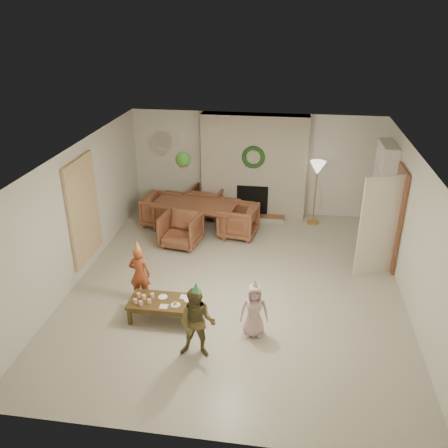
% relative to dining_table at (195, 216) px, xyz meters
% --- Properties ---
extents(floor, '(7.00, 7.00, 0.00)m').
position_rel_dining_table_xyz_m(floor, '(1.25, -2.23, -0.33)').
color(floor, '#B7B29E').
rests_on(floor, ground).
extents(ceiling, '(7.00, 7.00, 0.00)m').
position_rel_dining_table_xyz_m(ceiling, '(1.25, -2.23, 2.17)').
color(ceiling, white).
rests_on(ceiling, wall_back).
extents(wall_back, '(7.00, 0.00, 7.00)m').
position_rel_dining_table_xyz_m(wall_back, '(1.25, 1.27, 0.92)').
color(wall_back, silver).
rests_on(wall_back, floor).
extents(wall_front, '(7.00, 0.00, 7.00)m').
position_rel_dining_table_xyz_m(wall_front, '(1.25, -5.73, 0.92)').
color(wall_front, silver).
rests_on(wall_front, floor).
extents(wall_left, '(0.00, 7.00, 7.00)m').
position_rel_dining_table_xyz_m(wall_left, '(-1.75, -2.23, 0.92)').
color(wall_left, silver).
rests_on(wall_left, floor).
extents(wall_right, '(0.00, 7.00, 7.00)m').
position_rel_dining_table_xyz_m(wall_right, '(4.25, -2.23, 0.92)').
color(wall_right, silver).
rests_on(wall_right, floor).
extents(fireplace_mass, '(2.50, 0.40, 2.50)m').
position_rel_dining_table_xyz_m(fireplace_mass, '(1.25, 1.07, 0.92)').
color(fireplace_mass, '#5B3018').
rests_on(fireplace_mass, floor).
extents(fireplace_hearth, '(1.60, 0.30, 0.12)m').
position_rel_dining_table_xyz_m(fireplace_hearth, '(1.25, 0.72, -0.27)').
color(fireplace_hearth, brown).
rests_on(fireplace_hearth, floor).
extents(fireplace_firebox, '(0.75, 0.12, 0.75)m').
position_rel_dining_table_xyz_m(fireplace_firebox, '(1.25, 0.89, 0.12)').
color(fireplace_firebox, black).
rests_on(fireplace_firebox, floor).
extents(fireplace_wreath, '(0.54, 0.10, 0.54)m').
position_rel_dining_table_xyz_m(fireplace_wreath, '(1.25, 0.84, 1.22)').
color(fireplace_wreath, '#184118').
rests_on(fireplace_wreath, fireplace_mass).
extents(floor_lamp_base, '(0.29, 0.29, 0.03)m').
position_rel_dining_table_xyz_m(floor_lamp_base, '(2.74, 0.77, -0.32)').
color(floor_lamp_base, gold).
rests_on(floor_lamp_base, floor).
extents(floor_lamp_post, '(0.03, 0.03, 1.38)m').
position_rel_dining_table_xyz_m(floor_lamp_post, '(2.74, 0.77, 0.38)').
color(floor_lamp_post, gold).
rests_on(floor_lamp_post, floor).
extents(floor_lamp_shade, '(0.37, 0.37, 0.31)m').
position_rel_dining_table_xyz_m(floor_lamp_shade, '(2.74, 0.77, 1.05)').
color(floor_lamp_shade, beige).
rests_on(floor_lamp_shade, floor_lamp_post).
extents(bookshelf_carcass, '(0.30, 1.00, 2.20)m').
position_rel_dining_table_xyz_m(bookshelf_carcass, '(4.09, 0.07, 0.77)').
color(bookshelf_carcass, white).
rests_on(bookshelf_carcass, floor).
extents(bookshelf_shelf_a, '(0.30, 0.92, 0.03)m').
position_rel_dining_table_xyz_m(bookshelf_shelf_a, '(4.07, 0.07, 0.12)').
color(bookshelf_shelf_a, white).
rests_on(bookshelf_shelf_a, bookshelf_carcass).
extents(bookshelf_shelf_b, '(0.30, 0.92, 0.03)m').
position_rel_dining_table_xyz_m(bookshelf_shelf_b, '(4.07, 0.07, 0.52)').
color(bookshelf_shelf_b, white).
rests_on(bookshelf_shelf_b, bookshelf_carcass).
extents(bookshelf_shelf_c, '(0.30, 0.92, 0.03)m').
position_rel_dining_table_xyz_m(bookshelf_shelf_c, '(4.07, 0.07, 0.92)').
color(bookshelf_shelf_c, white).
rests_on(bookshelf_shelf_c, bookshelf_carcass).
extents(bookshelf_shelf_d, '(0.30, 0.92, 0.03)m').
position_rel_dining_table_xyz_m(bookshelf_shelf_d, '(4.07, 0.07, 1.32)').
color(bookshelf_shelf_d, white).
rests_on(bookshelf_shelf_d, bookshelf_carcass).
extents(books_row_lower, '(0.20, 0.40, 0.24)m').
position_rel_dining_table_xyz_m(books_row_lower, '(4.05, -0.08, 0.26)').
color(books_row_lower, '#923C1B').
rests_on(books_row_lower, bookshelf_shelf_a).
extents(books_row_mid, '(0.20, 0.44, 0.24)m').
position_rel_dining_table_xyz_m(books_row_mid, '(4.05, 0.12, 0.66)').
color(books_row_mid, teal).
rests_on(books_row_mid, bookshelf_shelf_b).
extents(books_row_upper, '(0.20, 0.36, 0.22)m').
position_rel_dining_table_xyz_m(books_row_upper, '(4.05, -0.03, 1.05)').
color(books_row_upper, '#C27529').
rests_on(books_row_upper, bookshelf_shelf_c).
extents(door_frame, '(0.05, 0.86, 2.04)m').
position_rel_dining_table_xyz_m(door_frame, '(4.21, -1.03, 0.69)').
color(door_frame, brown).
rests_on(door_frame, floor).
extents(door_leaf, '(0.77, 0.32, 2.00)m').
position_rel_dining_table_xyz_m(door_leaf, '(3.83, -1.41, 0.67)').
color(door_leaf, beige).
rests_on(door_leaf, floor).
extents(curtain_panel, '(0.06, 1.20, 2.00)m').
position_rel_dining_table_xyz_m(curtain_panel, '(-1.71, -2.03, 0.92)').
color(curtain_panel, beige).
rests_on(curtain_panel, wall_left).
extents(dining_table, '(2.05, 1.36, 0.67)m').
position_rel_dining_table_xyz_m(dining_table, '(0.00, 0.00, 0.00)').
color(dining_table, brown).
rests_on(dining_table, floor).
extents(dining_chair_near, '(0.91, 0.93, 0.74)m').
position_rel_dining_table_xyz_m(dining_chair_near, '(-0.14, -0.82, 0.03)').
color(dining_chair_near, brown).
rests_on(dining_chair_near, floor).
extents(dining_chair_far, '(0.91, 0.93, 0.74)m').
position_rel_dining_table_xyz_m(dining_chair_far, '(0.14, 0.82, 0.03)').
color(dining_chair_far, brown).
rests_on(dining_chair_far, floor).
extents(dining_chair_left, '(0.93, 0.91, 0.74)m').
position_rel_dining_table_xyz_m(dining_chair_left, '(-0.82, 0.14, 0.03)').
color(dining_chair_left, brown).
rests_on(dining_chair_left, floor).
extents(dining_chair_right, '(0.93, 0.91, 0.74)m').
position_rel_dining_table_xyz_m(dining_chair_right, '(1.03, -0.17, 0.03)').
color(dining_chair_right, brown).
rests_on(dining_chair_right, floor).
extents(hanging_plant_cord, '(0.01, 0.01, 0.70)m').
position_rel_dining_table_xyz_m(hanging_plant_cord, '(-0.05, -0.73, 1.82)').
color(hanging_plant_cord, tan).
rests_on(hanging_plant_cord, ceiling).
extents(hanging_plant_pot, '(0.16, 0.16, 0.12)m').
position_rel_dining_table_xyz_m(hanging_plant_pot, '(-0.05, -0.73, 1.47)').
color(hanging_plant_pot, '#A03F33').
rests_on(hanging_plant_pot, hanging_plant_cord).
extents(hanging_plant_foliage, '(0.32, 0.32, 0.32)m').
position_rel_dining_table_xyz_m(hanging_plant_foliage, '(-0.05, -0.73, 1.59)').
color(hanging_plant_foliage, '#214B19').
rests_on(hanging_plant_foliage, hanging_plant_pot).
extents(coffee_table_top, '(1.15, 0.57, 0.05)m').
position_rel_dining_table_xyz_m(coffee_table_top, '(0.18, -3.45, -0.01)').
color(coffee_table_top, '#4F3A1A').
rests_on(coffee_table_top, floor).
extents(coffee_table_apron, '(1.06, 0.48, 0.07)m').
position_rel_dining_table_xyz_m(coffee_table_apron, '(0.18, -3.45, -0.07)').
color(coffee_table_apron, '#4F3A1A').
rests_on(coffee_table_apron, floor).
extents(coffee_leg_fl, '(0.06, 0.06, 0.30)m').
position_rel_dining_table_xyz_m(coffee_leg_fl, '(-0.34, -3.69, -0.18)').
color(coffee_leg_fl, '#4F3A1A').
rests_on(coffee_leg_fl, floor).
extents(coffee_leg_fr, '(0.06, 0.06, 0.30)m').
position_rel_dining_table_xyz_m(coffee_leg_fr, '(0.70, -3.69, -0.18)').
color(coffee_leg_fr, '#4F3A1A').
rests_on(coffee_leg_fr, floor).
extents(coffee_leg_bl, '(0.06, 0.06, 0.30)m').
position_rel_dining_table_xyz_m(coffee_leg_bl, '(-0.34, -3.22, -0.18)').
color(coffee_leg_bl, '#4F3A1A').
rests_on(coffee_leg_bl, floor).
extents(coffee_leg_br, '(0.06, 0.06, 0.30)m').
position_rel_dining_table_xyz_m(coffee_leg_br, '(0.70, -3.22, -0.18)').
color(coffee_leg_br, '#4F3A1A').
rests_on(coffee_leg_br, floor).
extents(cup_a, '(0.06, 0.06, 0.08)m').
position_rel_dining_table_xyz_m(cup_a, '(-0.26, -3.59, 0.06)').
color(cup_a, white).
rests_on(cup_a, coffee_table_top).
extents(cup_b, '(0.06, 0.06, 0.08)m').
position_rel_dining_table_xyz_m(cup_b, '(-0.26, -3.41, 0.06)').
color(cup_b, white).
rests_on(cup_b, coffee_table_top).
extents(cup_c, '(0.06, 0.06, 0.08)m').
position_rel_dining_table_xyz_m(cup_c, '(-0.15, -3.63, 0.06)').
color(cup_c, white).
rests_on(cup_c, coffee_table_top).
extents(cup_d, '(0.06, 0.06, 0.08)m').
position_rel_dining_table_xyz_m(cup_d, '(-0.15, -3.45, 0.06)').
color(cup_d, white).
rests_on(cup_d, coffee_table_top).
extents(cup_e, '(0.06, 0.06, 0.08)m').
position_rel_dining_table_xyz_m(cup_e, '(-0.03, -3.56, 0.06)').
color(cup_e, white).
rests_on(cup_e, coffee_table_top).
extents(cup_f, '(0.06, 0.06, 0.08)m').
position_rel_dining_table_xyz_m(cup_f, '(-0.03, -3.38, 0.06)').
color(cup_f, white).
rests_on(cup_f, coffee_table_top).
extents(plate_a, '(0.16, 0.16, 0.01)m').
position_rel_dining_table_xyz_m(plate_a, '(0.14, -3.35, 0.02)').
color(plate_a, white).
rests_on(plate_a, coffee_table_top).
extents(plate_b, '(0.16, 0.16, 0.01)m').
position_rel_dining_table_xyz_m(plate_b, '(0.41, -3.54, 0.02)').
color(plate_b, white).
rests_on(plate_b, coffee_table_top).
extents(plate_c, '(0.16, 0.16, 0.01)m').
position_rel_dining_table_xyz_m(plate_c, '(0.58, -3.37, 0.02)').
color(plate_c, white).
rests_on(plate_c, coffee_table_top).
extents(food_scoop, '(0.06, 0.06, 0.06)m').
position_rel_dining_table_xyz_m(food_scoop, '(0.41, -3.54, 0.06)').
color(food_scoop, tan).
rests_on(food_scoop, plate_b).
extents(napkin_left, '(0.13, 0.13, 0.01)m').
position_rel_dining_table_xyz_m(napkin_left, '(0.23, -3.61, 0.02)').
color(napkin_left, '#F3B3C9').
rests_on(napkin_left, coffee_table_top).
extents(napkin_right, '(0.13, 0.13, 0.01)m').
position_rel_dining_table_xyz_m(napkin_right, '(0.49, -3.29, 0.02)').
color(napkin_right, '#F3B3C9').
rests_on(napkin_right, coffee_table_top).
extents(child_red, '(0.38, 0.26, 1.03)m').
position_rel_dining_table_xyz_m(child_red, '(-0.37, -2.96, 0.18)').
color(child_red, '#A34323').
rests_on(child_red, floor).
extents(party_hat_red, '(0.18, 0.18, 0.19)m').
position_rel_dining_table_xyz_m(party_hat_red, '(-0.37, -2.96, 0.74)').
color(party_hat_red, '#D2CB46').
rests_on(party_hat_red, child_red).
extents(child_plaid, '(0.56, 0.44, 1.14)m').
position_rel_dining_table_xyz_m(child_plaid, '(0.91, -4.25, 0.24)').
color(child_plaid, brown).
rests_on(child_plaid, floor).
extents(party_hat_plaid, '(0.17, 0.17, 0.19)m').
position_rel_dining_table_xyz_m(party_hat_plaid, '(0.91, -4.25, 0.85)').
color(party_hat_plaid, '#4AAE66').
rests_on(party_hat_plaid, child_plaid).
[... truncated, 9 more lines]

